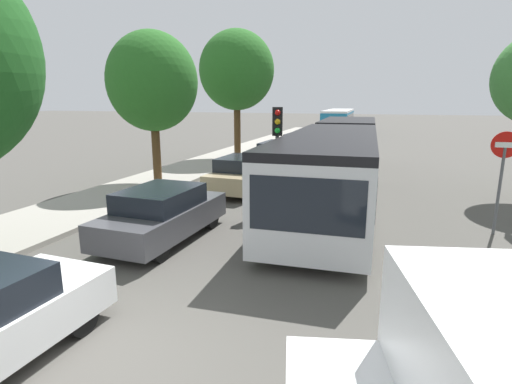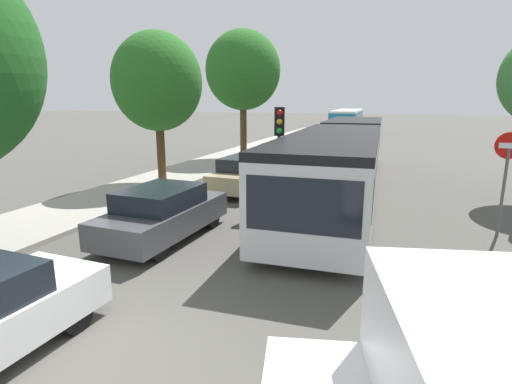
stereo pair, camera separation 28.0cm
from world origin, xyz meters
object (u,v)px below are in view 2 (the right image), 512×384
(queued_car_graphite, at_px, (163,213))
(tree_left_far, at_px, (243,71))
(queued_car_red, at_px, (307,145))
(tree_left_mid, at_px, (157,82))
(no_entry_sign, at_px, (506,168))
(queued_car_tan, at_px, (246,174))
(traffic_light, at_px, (279,136))
(articulated_bus, at_px, (344,154))
(queued_car_green, at_px, (323,138))
(city_bus_rear, at_px, (347,120))
(queued_car_silver, at_px, (286,157))

(queued_car_graphite, bearing_deg, tree_left_far, 15.01)
(queued_car_red, xyz_separation_m, tree_left_mid, (-3.93, -10.77, 3.57))
(no_entry_sign, bearing_deg, queued_car_red, -148.15)
(no_entry_sign, height_order, tree_left_mid, tree_left_mid)
(queued_car_tan, bearing_deg, traffic_light, -137.00)
(queued_car_graphite, xyz_separation_m, no_entry_sign, (8.42, 3.29, 1.16))
(queued_car_graphite, bearing_deg, tree_left_mid, 34.98)
(queued_car_graphite, bearing_deg, articulated_bus, -24.12)
(tree_left_mid, bearing_deg, queued_car_green, 76.46)
(city_bus_rear, xyz_separation_m, queued_car_green, (-0.01, -14.49, -0.75))
(queued_car_graphite, distance_m, queued_car_tan, 6.05)
(city_bus_rear, height_order, tree_left_far, tree_left_far)
(queued_car_graphite, distance_m, traffic_light, 4.58)
(city_bus_rear, xyz_separation_m, no_entry_sign, (8.31, -33.34, 0.43))
(queued_car_red, xyz_separation_m, no_entry_sign, (8.31, -13.37, 1.12))
(queued_car_green, height_order, no_entry_sign, no_entry_sign)
(tree_left_far, bearing_deg, articulated_bus, -43.08)
(queued_car_tan, relative_size, queued_car_green, 1.03)
(city_bus_rear, xyz_separation_m, traffic_light, (1.97, -32.95, 1.06))
(tree_left_far, bearing_deg, queued_car_tan, -67.70)
(articulated_bus, distance_m, queued_car_silver, 4.79)
(queued_car_green, bearing_deg, city_bus_rear, 2.03)
(queued_car_tan, height_order, queued_car_silver, queued_car_silver)
(queued_car_graphite, bearing_deg, queued_car_red, 1.69)
(no_entry_sign, bearing_deg, traffic_light, -93.49)
(city_bus_rear, relative_size, queued_car_red, 2.68)
(queued_car_graphite, relative_size, tree_left_far, 0.55)
(city_bus_rear, relative_size, tree_left_far, 1.54)
(queued_car_silver, relative_size, tree_left_mid, 0.71)
(articulated_bus, bearing_deg, queued_car_graphite, -28.56)
(traffic_light, relative_size, tree_left_mid, 0.54)
(queued_car_graphite, xyz_separation_m, queued_car_silver, (0.34, 10.81, 0.07))
(articulated_bus, height_order, no_entry_sign, no_entry_sign)
(queued_car_tan, height_order, queued_car_red, queued_car_red)
(queued_car_tan, distance_m, no_entry_sign, 8.92)
(queued_car_graphite, xyz_separation_m, queued_car_green, (0.10, 22.14, -0.02))
(queued_car_graphite, height_order, tree_left_far, tree_left_far)
(queued_car_tan, bearing_deg, articulated_bus, -67.02)
(articulated_bus, height_order, queued_car_graphite, articulated_bus)
(articulated_bus, height_order, queued_car_silver, articulated_bus)
(queued_car_red, bearing_deg, queued_car_tan, -178.45)
(city_bus_rear, distance_m, tree_left_mid, 31.12)
(tree_left_far, bearing_deg, queued_car_red, 40.55)
(queued_car_tan, height_order, traffic_light, traffic_light)
(queued_car_graphite, height_order, no_entry_sign, no_entry_sign)
(city_bus_rear, relative_size, queued_car_tan, 2.82)
(tree_left_far, bearing_deg, tree_left_mid, -94.55)
(articulated_bus, relative_size, queued_car_red, 4.06)
(no_entry_sign, bearing_deg, city_bus_rear, -166.01)
(queued_car_green, height_order, traffic_light, traffic_light)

